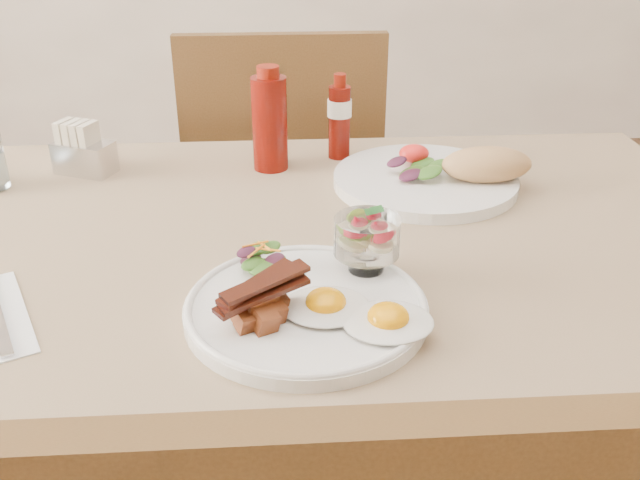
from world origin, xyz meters
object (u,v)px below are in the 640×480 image
chair_far (284,201)px  second_plate (440,175)px  ketchup_bottle (270,122)px  main_plate (306,309)px  sugar_caddy (83,152)px  hot_sauce_bottle (339,118)px  table (291,303)px  fruit_cup (367,237)px

chair_far → second_plate: chair_far is taller
chair_far → ketchup_bottle: 0.48m
main_plate → sugar_caddy: bearing=127.3°
main_plate → ketchup_bottle: ketchup_bottle is taller
chair_far → second_plate: size_ratio=2.92×
hot_sauce_bottle → sugar_caddy: size_ratio=1.37×
sugar_caddy → second_plate: bearing=13.7°
sugar_caddy → hot_sauce_bottle: bearing=29.3°
table → ketchup_bottle: ketchup_bottle is taller
second_plate → table: bearing=-141.6°
fruit_cup → ketchup_bottle: bearing=106.6°
table → hot_sauce_bottle: bearing=74.1°
main_plate → fruit_cup: bearing=43.6°
fruit_cup → main_plate: bearing=-136.4°
table → main_plate: (0.01, -0.17, 0.10)m
main_plate → chair_far: bearing=91.0°
chair_far → main_plate: chair_far is taller
main_plate → ketchup_bottle: size_ratio=1.59×
second_plate → fruit_cup: bearing=-118.2°
main_plate → second_plate: (0.23, 0.37, 0.01)m
fruit_cup → second_plate: bearing=61.8°
table → sugar_caddy: (-0.34, 0.30, 0.13)m
chair_far → ketchup_bottle: chair_far is taller
main_plate → hot_sauce_bottle: 0.52m
second_plate → hot_sauce_bottle: (-0.15, 0.15, 0.05)m
table → second_plate: (0.25, 0.20, 0.11)m
table → fruit_cup: size_ratio=16.16×
chair_far → fruit_cup: chair_far is taller
main_plate → second_plate: 0.43m
table → main_plate: main_plate is taller
hot_sauce_bottle → sugar_caddy: 0.44m
hot_sauce_bottle → second_plate: bearing=-44.0°
fruit_cup → hot_sauce_bottle: hot_sauce_bottle is taller
ketchup_bottle → sugar_caddy: bearing=180.0°
chair_far → second_plate: bearing=-62.0°
table → second_plate: 0.33m
table → chair_far: bearing=90.0°
chair_far → main_plate: (0.01, -0.83, 0.24)m
hot_sauce_bottle → sugar_caddy: hot_sauce_bottle is taller
ketchup_bottle → table: bearing=-85.3°
main_plate → second_plate: bearing=57.3°
fruit_cup → hot_sauce_bottle: 0.44m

